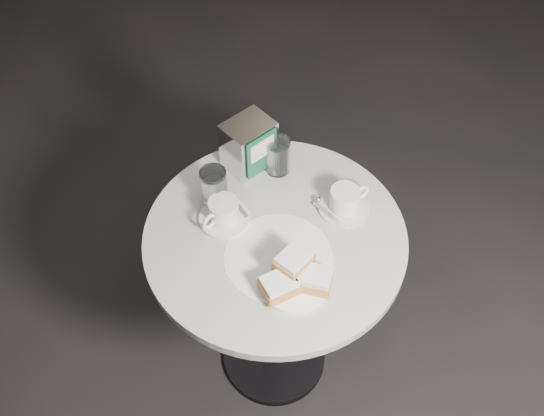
{
  "coord_description": "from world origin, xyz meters",
  "views": [
    {
      "loc": [
        -0.4,
        -0.87,
        2.03
      ],
      "look_at": [
        0.0,
        0.02,
        0.83
      ],
      "focal_mm": 40.0,
      "sensor_mm": 36.0,
      "label": 1
    }
  ],
  "objects": [
    {
      "name": "coffee_cup_right",
      "position": [
        0.21,
        0.0,
        0.78
      ],
      "size": [
        0.15,
        0.15,
        0.07
      ],
      "rotation": [
        0.0,
        0.0,
        0.05
      ],
      "color": "beige",
      "rests_on": "cafe_table"
    },
    {
      "name": "beignet_plate",
      "position": [
        -0.02,
        -0.16,
        0.78
      ],
      "size": [
        0.21,
        0.21,
        0.09
      ],
      "rotation": [
        0.0,
        0.0,
        -0.26
      ],
      "color": "white",
      "rests_on": "cafe_table"
    },
    {
      "name": "ground",
      "position": [
        0.0,
        0.0,
        0.0
      ],
      "size": [
        7.0,
        7.0,
        0.0
      ],
      "primitive_type": "plane",
      "color": "black",
      "rests_on": "ground"
    },
    {
      "name": "sugar_spill",
      "position": [
        -0.02,
        -0.07,
        0.75
      ],
      "size": [
        0.36,
        0.36,
        0.0
      ],
      "primitive_type": "cylinder",
      "rotation": [
        0.0,
        0.0,
        0.34
      ],
      "color": "white",
      "rests_on": "cafe_table"
    },
    {
      "name": "water_glass_left",
      "position": [
        -0.1,
        0.17,
        0.8
      ],
      "size": [
        0.08,
        0.08,
        0.12
      ],
      "rotation": [
        0.0,
        0.0,
        0.15
      ],
      "color": "silver",
      "rests_on": "cafe_table"
    },
    {
      "name": "cafe_table",
      "position": [
        0.0,
        0.0,
        0.55
      ],
      "size": [
        0.7,
        0.7,
        0.74
      ],
      "color": "black",
      "rests_on": "ground"
    },
    {
      "name": "water_glass_right",
      "position": [
        0.1,
        0.21,
        0.8
      ],
      "size": [
        0.08,
        0.08,
        0.11
      ],
      "rotation": [
        0.0,
        0.0,
        -0.18
      ],
      "color": "white",
      "rests_on": "cafe_table"
    },
    {
      "name": "napkin_dispenser",
      "position": [
        0.04,
        0.26,
        0.82
      ],
      "size": [
        0.16,
        0.14,
        0.15
      ],
      "rotation": [
        0.0,
        0.0,
        0.3
      ],
      "color": "silver",
      "rests_on": "cafe_table"
    },
    {
      "name": "coffee_cup_left",
      "position": [
        -0.11,
        0.1,
        0.78
      ],
      "size": [
        0.18,
        0.18,
        0.07
      ],
      "rotation": [
        0.0,
        0.0,
        0.41
      ],
      "color": "silver",
      "rests_on": "cafe_table"
    }
  ]
}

